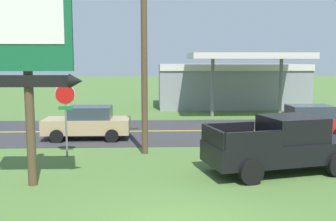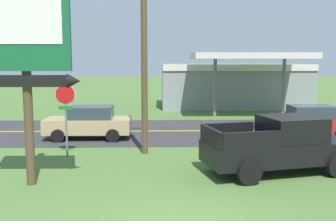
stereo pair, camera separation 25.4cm
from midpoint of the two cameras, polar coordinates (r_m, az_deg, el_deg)
road_asphalt at (r=21.60m, az=-0.85°, el=-3.03°), size 140.00×8.00×0.02m
road_centre_line at (r=21.60m, az=-0.85°, el=-2.99°), size 126.00×0.20×0.01m
motel_sign at (r=12.50m, az=-20.37°, el=8.16°), size 3.09×0.54×6.21m
stop_sign at (r=16.18m, az=-15.18°, el=0.46°), size 0.80×0.08×2.95m
utility_pole at (r=16.15m, az=-3.98°, el=11.70°), size 1.76×0.26×9.67m
gas_station at (r=33.28m, az=8.91°, el=3.87°), size 12.00×11.50×4.40m
pickup_black_parked_on_lawn at (r=14.17m, az=15.77°, el=-4.87°), size 5.51×3.11×1.96m
car_red_near_lane at (r=20.95m, az=19.33°, el=-1.49°), size 4.20×2.00×1.64m
car_tan_far_lane at (r=19.77m, az=-11.98°, el=-1.74°), size 4.20×2.00×1.64m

